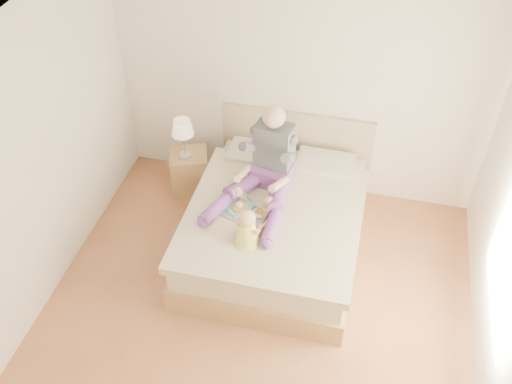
% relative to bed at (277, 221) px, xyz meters
% --- Properties ---
extents(room, '(4.02, 4.22, 2.71)m').
position_rel_bed_xyz_m(room, '(0.08, -1.08, 1.19)').
color(room, brown).
rests_on(room, ground).
extents(bed, '(1.70, 2.18, 1.00)m').
position_rel_bed_xyz_m(bed, '(0.00, 0.00, 0.00)').
color(bed, '#987347').
rests_on(bed, ground).
extents(nightstand, '(0.52, 0.49, 0.51)m').
position_rel_bed_xyz_m(nightstand, '(-1.16, 0.60, -0.06)').
color(nightstand, '#987347').
rests_on(nightstand, ground).
extents(lamp, '(0.24, 0.24, 0.49)m').
position_rel_bed_xyz_m(lamp, '(-1.17, 0.55, 0.57)').
color(lamp, silver).
rests_on(lamp, nightstand).
extents(adult, '(0.80, 1.18, 0.93)m').
position_rel_bed_xyz_m(adult, '(-0.16, 0.14, 0.57)').
color(adult, '#62317B').
rests_on(adult, bed).
extents(tray, '(0.51, 0.46, 0.12)m').
position_rel_bed_xyz_m(tray, '(-0.26, -0.25, 0.32)').
color(tray, silver).
rests_on(tray, bed).
extents(baby, '(0.26, 0.35, 0.38)m').
position_rel_bed_xyz_m(baby, '(-0.15, -0.61, 0.45)').
color(baby, '#EBE74A').
rests_on(baby, bed).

